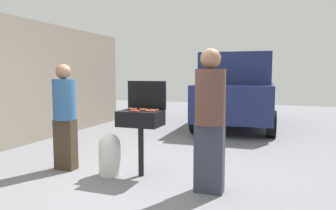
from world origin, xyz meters
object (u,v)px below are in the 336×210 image
hot_dog_0 (132,109)px  hot_dog_2 (135,111)px  hot_dog_6 (154,110)px  hot_dog_3 (145,110)px  hot_dog_4 (151,111)px  hot_dog_7 (144,110)px  person_left (65,113)px  person_right (210,115)px  hot_dog_5 (134,109)px  hot_dog_8 (133,109)px  parked_minivan (238,90)px  hot_dog_1 (144,109)px  propane_tank (110,154)px  bbq_grill (141,121)px

hot_dog_0 → hot_dog_2: size_ratio=1.00×
hot_dog_6 → hot_dog_3: bearing=-155.2°
hot_dog_4 → hot_dog_7: same height
hot_dog_4 → hot_dog_3: bearing=149.1°
person_left → person_right: person_right is taller
hot_dog_5 → person_right: 1.21m
hot_dog_8 → parked_minivan: 5.06m
hot_dog_1 → hot_dog_4: same height
hot_dog_8 → hot_dog_4: bearing=-22.5°
hot_dog_5 → hot_dog_1: bearing=25.7°
hot_dog_4 → hot_dog_8: size_ratio=1.00×
person_right → hot_dog_8: bearing=-1.2°
hot_dog_0 → hot_dog_8: bearing=-50.5°
hot_dog_1 → hot_dog_5: size_ratio=1.00×
hot_dog_0 → hot_dog_2: 0.31m
hot_dog_4 → hot_dog_2: bearing=-158.4°
hot_dog_5 → hot_dog_7: (0.15, 0.03, 0.00)m
hot_dog_2 → hot_dog_5: 0.20m
person_left → parked_minivan: bearing=84.4°
hot_dog_5 → propane_tank: bearing=-159.3°
hot_dog_3 → hot_dog_7: 0.05m
bbq_grill → hot_dog_0: hot_dog_0 is taller
hot_dog_0 → hot_dog_7: (0.21, -0.06, 0.00)m
bbq_grill → hot_dog_0: bearing=152.7°
hot_dog_1 → parked_minivan: parked_minivan is taller
hot_dog_6 → person_left: (-1.43, -0.14, -0.09)m
hot_dog_3 → hot_dog_6: size_ratio=1.00×
hot_dog_1 → hot_dog_2: bearing=-96.9°
hot_dog_6 → person_left: size_ratio=0.08×
hot_dog_7 → hot_dog_6: bearing=6.6°
hot_dog_7 → parked_minivan: parked_minivan is taller
hot_dog_2 → hot_dog_1: bearing=83.1°
hot_dog_5 → hot_dog_7: size_ratio=1.00×
hot_dog_3 → hot_dog_8: bearing=163.3°
hot_dog_1 → parked_minivan: (0.73, 4.97, 0.06)m
person_right → hot_dog_0: bearing=-2.4°
hot_dog_2 → hot_dog_5: bearing=121.3°
hot_dog_4 → person_left: size_ratio=0.08×
hot_dog_0 → hot_dog_8: same height
hot_dog_0 → hot_dog_1: size_ratio=1.00×
hot_dog_0 → propane_tank: (-0.27, -0.21, -0.65)m
propane_tank → hot_dog_8: bearing=30.8°
hot_dog_1 → person_right: bearing=-18.6°
hot_dog_6 → hot_dog_7: same height
hot_dog_1 → hot_dog_7: size_ratio=1.00×
hot_dog_1 → hot_dog_3: size_ratio=1.00×
hot_dog_7 → person_left: bearing=-174.4°
hot_dog_6 → hot_dog_4: bearing=-89.1°
bbq_grill → hot_dog_8: bearing=159.4°
hot_dog_6 → parked_minivan: (0.56, 4.98, 0.06)m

